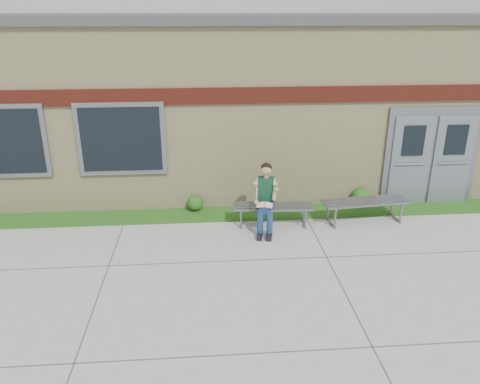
{
  "coord_description": "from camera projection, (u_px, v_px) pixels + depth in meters",
  "views": [
    {
      "loc": [
        -1.22,
        -7.02,
        4.31
      ],
      "look_at": [
        -0.53,
        1.7,
        0.89
      ],
      "focal_mm": 35.0,
      "sensor_mm": 36.0,
      "label": 1
    }
  ],
  "objects": [
    {
      "name": "grass_strip",
      "position": [
        260.0,
        213.0,
        10.59
      ],
      "size": [
        16.0,
        0.8,
        0.02
      ],
      "primitive_type": "cube",
      "color": "#224913",
      "rests_on": "ground"
    },
    {
      "name": "ground",
      "position": [
        278.0,
        274.0,
        8.18
      ],
      "size": [
        80.0,
        80.0,
        0.0
      ],
      "primitive_type": "plane",
      "color": "#9E9E99",
      "rests_on": "ground"
    },
    {
      "name": "shrub_mid",
      "position": [
        195.0,
        203.0,
        10.64
      ],
      "size": [
        0.36,
        0.36,
        0.36
      ],
      "primitive_type": "sphere",
      "color": "#224913",
      "rests_on": "grass_strip"
    },
    {
      "name": "school_building",
      "position": [
        247.0,
        95.0,
        12.97
      ],
      "size": [
        16.2,
        6.22,
        4.2
      ],
      "color": "beige",
      "rests_on": "ground"
    },
    {
      "name": "bench_left",
      "position": [
        273.0,
        210.0,
        9.93
      ],
      "size": [
        1.72,
        0.59,
        0.44
      ],
      "rotation": [
        0.0,
        0.0,
        -0.07
      ],
      "color": "slate",
      "rests_on": "ground"
    },
    {
      "name": "shrub_east",
      "position": [
        361.0,
        196.0,
        10.92
      ],
      "size": [
        0.43,
        0.43,
        0.43
      ],
      "primitive_type": "sphere",
      "color": "#224913",
      "rests_on": "grass_strip"
    },
    {
      "name": "girl",
      "position": [
        266.0,
        197.0,
        9.57
      ],
      "size": [
        0.53,
        0.92,
        1.41
      ],
      "rotation": [
        0.0,
        0.0,
        -0.19
      ],
      "color": "navy",
      "rests_on": "ground"
    },
    {
      "name": "bench_right",
      "position": [
        365.0,
        205.0,
        10.06
      ],
      "size": [
        1.91,
        0.7,
        0.48
      ],
      "rotation": [
        0.0,
        0.0,
        0.1
      ],
      "color": "slate",
      "rests_on": "ground"
    }
  ]
}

